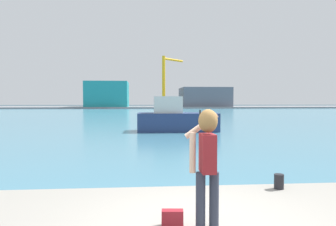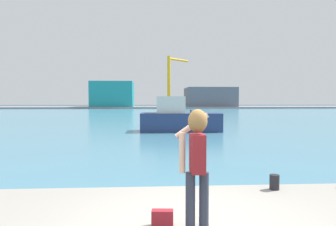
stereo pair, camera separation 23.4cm
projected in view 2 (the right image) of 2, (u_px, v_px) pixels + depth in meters
ground_plane at (153, 114)px, 54.41m from camera, size 220.00×220.00×0.00m
harbor_water at (153, 113)px, 56.41m from camera, size 140.00×100.00×0.02m
far_shore_dock at (152, 107)px, 96.29m from camera, size 140.00×20.00×0.47m
person_photographer at (197, 156)px, 4.34m from camera, size 0.52×0.55×1.74m
handbag at (162, 218)px, 4.44m from camera, size 0.33×0.17×0.24m
harbor_bollard at (274, 182)px, 6.28m from camera, size 0.20×0.20×0.31m
boat_moored at (179, 119)px, 22.84m from camera, size 6.11×2.60×2.64m
warehouse_left at (113, 94)px, 92.48m from camera, size 12.58×11.00×7.64m
warehouse_right at (210, 97)px, 96.23m from camera, size 15.12×13.26×5.99m
port_crane at (171, 77)px, 93.86m from camera, size 7.27×6.77×15.75m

